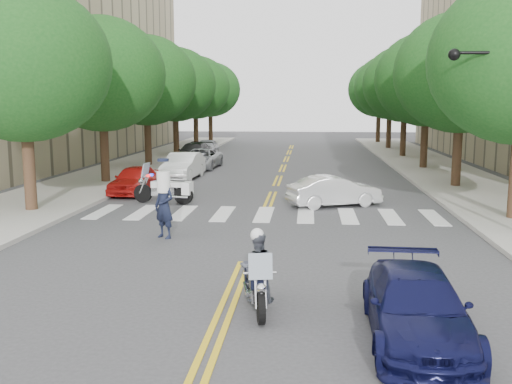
# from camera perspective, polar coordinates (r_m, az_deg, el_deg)

# --- Properties ---
(ground) EXTENTS (140.00, 140.00, 0.00)m
(ground) POSITION_cam_1_polar(r_m,az_deg,el_deg) (15.01, -1.11, -7.05)
(ground) COLOR #38383A
(ground) RESTS_ON ground
(sidewalk_left) EXTENTS (5.00, 60.00, 0.15)m
(sidewalk_left) POSITION_cam_1_polar(r_m,az_deg,el_deg) (38.22, -11.69, 2.61)
(sidewalk_left) COLOR #9E9991
(sidewalk_left) RESTS_ON ground
(sidewalk_right) EXTENTS (5.00, 60.00, 0.15)m
(sidewalk_right) POSITION_cam_1_polar(r_m,az_deg,el_deg) (37.41, 17.41, 2.25)
(sidewalk_right) COLOR #9E9991
(sidewalk_right) RESTS_ON ground
(tree_l_0) EXTENTS (6.40, 6.40, 8.45)m
(tree_l_0) POSITION_cam_1_polar(r_m,az_deg,el_deg) (22.90, -22.29, 11.82)
(tree_l_0) COLOR #382316
(tree_l_0) RESTS_ON ground
(tree_l_1) EXTENTS (6.40, 6.40, 8.45)m
(tree_l_1) POSITION_cam_1_polar(r_m,az_deg,el_deg) (30.23, -15.19, 11.28)
(tree_l_1) COLOR #382316
(tree_l_1) RESTS_ON ground
(tree_l_2) EXTENTS (6.40, 6.40, 8.45)m
(tree_l_2) POSITION_cam_1_polar(r_m,az_deg,el_deg) (37.84, -10.92, 10.88)
(tree_l_2) COLOR #382316
(tree_l_2) RESTS_ON ground
(tree_l_3) EXTENTS (6.40, 6.40, 8.45)m
(tree_l_3) POSITION_cam_1_polar(r_m,az_deg,el_deg) (45.58, -8.09, 10.58)
(tree_l_3) COLOR #382316
(tree_l_3) RESTS_ON ground
(tree_l_4) EXTENTS (6.40, 6.40, 8.45)m
(tree_l_4) POSITION_cam_1_polar(r_m,az_deg,el_deg) (53.39, -6.09, 10.35)
(tree_l_4) COLOR #382316
(tree_l_4) RESTS_ON ground
(tree_l_5) EXTENTS (6.40, 6.40, 8.45)m
(tree_l_5) POSITION_cam_1_polar(r_m,az_deg,el_deg) (61.26, -4.60, 10.17)
(tree_l_5) COLOR #382316
(tree_l_5) RESTS_ON ground
(tree_r_1) EXTENTS (6.40, 6.40, 8.45)m
(tree_r_1) POSITION_cam_1_polar(r_m,az_deg,el_deg) (29.28, 19.85, 11.16)
(tree_r_1) COLOR #382316
(tree_r_1) RESTS_ON ground
(tree_r_2) EXTENTS (6.40, 6.40, 8.45)m
(tree_r_2) POSITION_cam_1_polar(r_m,az_deg,el_deg) (37.08, 16.73, 10.72)
(tree_r_2) COLOR #382316
(tree_r_2) RESTS_ON ground
(tree_r_3) EXTENTS (6.40, 6.40, 8.45)m
(tree_r_3) POSITION_cam_1_polar(r_m,az_deg,el_deg) (44.95, 14.70, 10.41)
(tree_r_3) COLOR #382316
(tree_r_3) RESTS_ON ground
(tree_r_4) EXTENTS (6.40, 6.40, 8.45)m
(tree_r_4) POSITION_cam_1_polar(r_m,az_deg,el_deg) (52.86, 13.28, 10.18)
(tree_r_4) COLOR #382316
(tree_r_4) RESTS_ON ground
(tree_r_5) EXTENTS (6.40, 6.40, 8.45)m
(tree_r_5) POSITION_cam_1_polar(r_m,az_deg,el_deg) (60.79, 12.23, 10.02)
(tree_r_5) COLOR #382316
(tree_r_5) RESTS_ON ground
(motorcycle_police) EXTENTS (0.78, 2.06, 1.67)m
(motorcycle_police) POSITION_cam_1_polar(r_m,az_deg,el_deg) (11.55, 0.09, -8.09)
(motorcycle_police) COLOR black
(motorcycle_police) RESTS_ON ground
(motorcycle_parked) EXTENTS (2.59, 0.88, 1.68)m
(motorcycle_parked) POSITION_cam_1_polar(r_m,az_deg,el_deg) (23.79, -8.77, 0.22)
(motorcycle_parked) COLOR black
(motorcycle_parked) RESTS_ON ground
(officer_standing) EXTENTS (0.86, 0.78, 1.98)m
(officer_standing) POSITION_cam_1_polar(r_m,az_deg,el_deg) (17.69, -9.16, -1.42)
(officer_standing) COLOR black
(officer_standing) RESTS_ON ground
(convertible) EXTENTS (3.98, 2.69, 1.24)m
(convertible) POSITION_cam_1_polar(r_m,az_deg,el_deg) (23.14, 7.84, 0.09)
(convertible) COLOR white
(convertible) RESTS_ON ground
(sedan_blue) EXTENTS (1.80, 4.19, 1.20)m
(sedan_blue) POSITION_cam_1_polar(r_m,az_deg,el_deg) (10.50, 15.76, -11.01)
(sedan_blue) COLOR #0D0F37
(sedan_blue) RESTS_ON ground
(parked_car_a) EXTENTS (1.78, 3.91, 1.30)m
(parked_car_a) POSITION_cam_1_polar(r_m,az_deg,el_deg) (26.70, -12.03, 1.21)
(parked_car_a) COLOR #B51613
(parked_car_a) RESTS_ON ground
(parked_car_b) EXTENTS (1.73, 4.45, 1.44)m
(parked_car_b) POSITION_cam_1_polar(r_m,az_deg,el_deg) (31.42, -7.30, 2.59)
(parked_car_b) COLOR white
(parked_car_b) RESTS_ON ground
(parked_car_c) EXTENTS (2.35, 4.65, 1.26)m
(parked_car_c) POSITION_cam_1_polar(r_m,az_deg,el_deg) (36.47, -5.54, 3.34)
(parked_car_c) COLOR #929498
(parked_car_c) RESTS_ON ground
(parked_car_d) EXTENTS (2.33, 4.95, 1.40)m
(parked_car_d) POSITION_cam_1_polar(r_m,az_deg,el_deg) (39.80, -6.24, 3.88)
(parked_car_d) COLOR black
(parked_car_d) RESTS_ON ground
(parked_car_e) EXTENTS (1.66, 4.05, 1.37)m
(parked_car_e) POSITION_cam_1_polar(r_m,az_deg,el_deg) (44.69, -4.97, 4.42)
(parked_car_e) COLOR #A7A7AC
(parked_car_e) RESTS_ON ground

